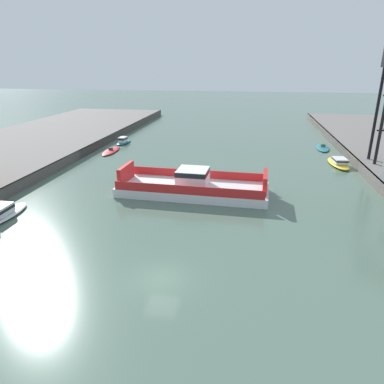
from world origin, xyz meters
The scene contains 7 objects.
ground_plane centered at (0.00, 0.00, 0.00)m, with size 400.00×400.00×0.00m, color #4C6656.
chain_ferry centered at (-0.70, 19.15, 1.03)m, with size 19.14×7.51×3.30m.
moored_boat_near_left centered at (20.41, 48.55, 0.20)m, with size 3.08×7.62×0.87m.
moored_boat_near_right centered at (20.73, 36.30, 0.49)m, with size 3.29×8.08×1.32m.
moored_boat_mid_left centered at (-19.76, 8.48, 0.57)m, with size 2.61×7.14×1.51m.
moored_boat_mid_right centered at (-19.76, 39.13, 0.19)m, with size 2.66×7.75×0.85m.
moored_boat_far_left centered at (-19.99, 46.62, 0.54)m, with size 2.29×5.78×1.42m.
Camera 1 is at (6.16, -22.36, 15.65)m, focal length 32.73 mm.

